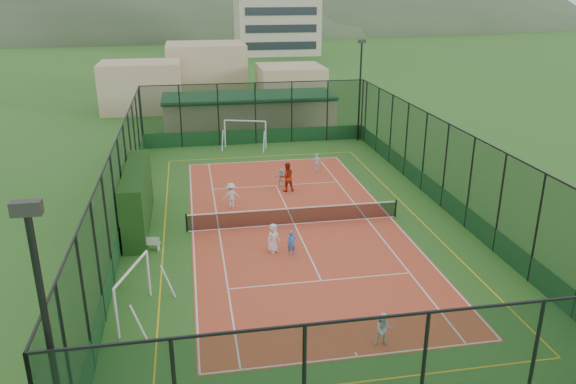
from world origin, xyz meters
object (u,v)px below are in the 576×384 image
floodlight_sw (55,374)px  futsal_goal_near (134,292)px  clubhouse (249,112)px  child_far_right (317,163)px  coach (287,177)px  child_far_back (281,177)px  white_bench (146,243)px  child_near_right (384,330)px  child_far_left (231,195)px  child_near_left (273,238)px  child_near_mid (292,243)px  futsal_goal_far (245,134)px  floodlight_ne (360,91)px

floodlight_sw → futsal_goal_near: floodlight_sw is taller
clubhouse → child_far_right: clubhouse is taller
coach → child_far_back: bearing=-86.3°
white_bench → child_near_right: (8.90, -9.52, 0.28)m
coach → child_far_left: bearing=25.1°
child_near_left → child_far_right: 12.92m
child_near_right → coach: coach is taller
clubhouse → child_near_mid: 25.71m
floodlight_sw → white_bench: floodlight_sw is taller
white_bench → floodlight_sw: bearing=-83.0°
child_near_right → child_far_back: child_near_right is taller
child_far_left → child_far_back: size_ratio=1.28×
futsal_goal_far → child_near_left: futsal_goal_far is taller
white_bench → child_far_back: child_far_back is taller
futsal_goal_near → white_bench: bearing=18.1°
floodlight_sw → child_near_mid: floodlight_sw is taller
floodlight_ne → clubhouse: floodlight_ne is taller
clubhouse → white_bench: (-7.80, -23.89, -1.18)m
child_near_mid → child_near_left: bearing=151.8°
floodlight_ne → child_near_right: size_ratio=6.23×
floodlight_ne → child_near_right: (-7.50, -28.01, -3.45)m
coach → floodlight_sw: bearing=61.2°
child_near_mid → child_far_back: bearing=87.1°
floodlight_ne → child_near_left: bearing=-117.4°
floodlight_ne → child_far_right: bearing=-124.4°
clubhouse → child_near_left: (-1.65, -25.17, -0.83)m
child_near_mid → coach: size_ratio=0.67×
child_far_left → futsal_goal_near: bearing=60.8°
child_far_left → child_far_back: bearing=-142.7°
child_near_right → child_far_back: (-0.76, 17.71, -0.07)m
floodlight_ne → coach: bearing=-125.5°
floodlight_ne → futsal_goal_far: bearing=-175.5°
child_near_mid → child_far_back: 10.05m
floodlight_ne → coach: floodlight_ne is taller
child_far_right → child_far_back: child_far_right is taller
clubhouse → child_far_left: bearing=-99.5°
floodlight_ne → floodlight_sw: bearing=-117.4°
white_bench → child_far_right: 15.36m
futsal_goal_near → child_far_left: futsal_goal_near is taller
floodlight_sw → child_far_back: 24.83m
futsal_goal_near → child_far_left: (4.67, 10.79, -0.26)m
clubhouse → white_bench: bearing=-108.1°
futsal_goal_near → child_near_left: futsal_goal_near is taller
child_far_left → white_bench: bearing=40.9°
futsal_goal_near → child_near_right: size_ratio=2.41×
child_far_right → coach: 4.48m
child_far_left → child_far_right: bearing=-143.9°
futsal_goal_near → child_near_right: futsal_goal_near is taller
child_near_right → child_near_mid: bearing=113.7°
floodlight_sw → floodlight_ne: 37.39m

